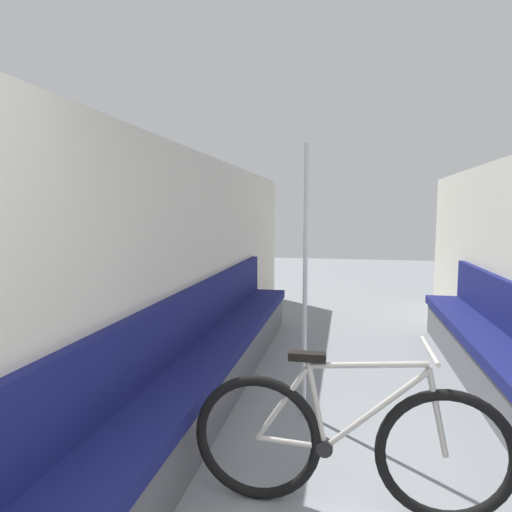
% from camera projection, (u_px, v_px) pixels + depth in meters
% --- Properties ---
extents(wall_left, '(0.10, 9.43, 2.15)m').
position_uv_depth(wall_left, '(183.00, 275.00, 3.89)').
color(wall_left, beige).
rests_on(wall_left, ground).
extents(bench_seat_row_left, '(0.47, 5.40, 0.97)m').
position_uv_depth(bench_seat_row_left, '(212.00, 362.00, 3.91)').
color(bench_seat_row_left, '#5B5B60').
rests_on(bench_seat_row_left, ground).
extents(bicycle, '(1.70, 0.46, 0.92)m').
position_uv_depth(bicycle, '(348.00, 443.00, 2.44)').
color(bicycle, black).
rests_on(bicycle, ground).
extents(grab_pole_near, '(0.08, 0.08, 2.13)m').
position_uv_depth(grab_pole_near, '(305.00, 286.00, 3.55)').
color(grab_pole_near, gray).
rests_on(grab_pole_near, ground).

